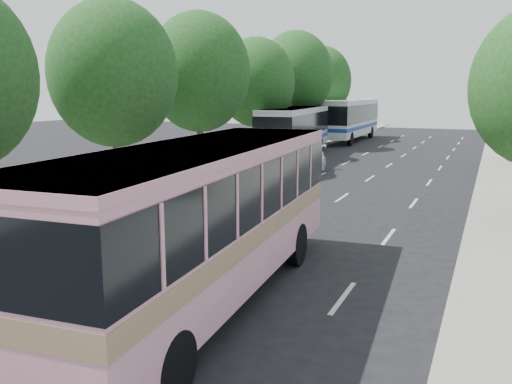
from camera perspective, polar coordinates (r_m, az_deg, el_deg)
The scene contains 14 objects.
ground at distance 16.43m, azimuth -3.44°, elevation -6.53°, with size 120.00×120.00×0.00m, color black.
sidewalk_left at distance 37.71m, azimuth -1.08°, elevation 3.35°, with size 4.00×90.00×0.15m, color #9E998E.
low_wall at distance 38.41m, azimuth -3.53°, elevation 4.71°, with size 0.30×90.00×1.50m, color #9E998E.
tree_left_b at distance 25.32m, azimuth -14.76°, elevation 12.49°, with size 5.70×5.70×8.88m.
tree_left_c at distance 32.10m, azimuth -5.98°, elevation 12.85°, with size 6.00×6.00×9.35m.
tree_left_d at distance 39.20m, azimuth 0.08°, elevation 11.77°, with size 5.52×5.52×8.60m.
tree_left_e at distance 46.62m, azimuth 4.24°, elevation 12.54°, with size 6.30×6.30×9.82m.
tree_left_f at distance 54.27m, azimuth 6.92°, elevation 11.76°, with size 5.88×5.88×9.16m.
pink_bus at distance 12.21m, azimuth -5.77°, elevation -1.56°, with size 3.72×11.63×3.66m.
pink_taxi at distance 20.29m, azimuth -3.16°, elevation -0.88°, with size 1.90×4.71×1.61m, color #EC147A.
white_pickup at distance 31.70m, azimuth 4.76°, elevation 3.26°, with size 2.24×5.52×1.60m, color white.
tour_coach_front at distance 40.30m, azimuth 4.14°, elevation 6.81°, with size 3.82×12.33×3.63m.
tour_coach_rear at distance 53.96m, azimuth 9.83°, elevation 7.86°, with size 2.93×13.28×3.97m.
taxi_roof_sign at distance 20.13m, azimuth -3.18°, elevation 1.61°, with size 0.55×0.18×0.18m, color silver.
Camera 1 is at (7.21, -13.96, 4.84)m, focal length 38.00 mm.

